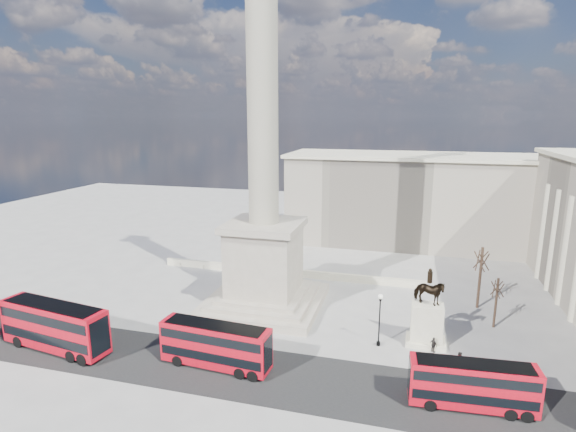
# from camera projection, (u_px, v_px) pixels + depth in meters

# --- Properties ---
(ground) EXTENTS (180.00, 180.00, 0.00)m
(ground) POSITION_uv_depth(u_px,v_px,m) (252.00, 322.00, 52.21)
(ground) COLOR #A2A09A
(ground) RESTS_ON ground
(asphalt_road) EXTENTS (120.00, 9.00, 0.01)m
(asphalt_road) POSITION_uv_depth(u_px,v_px,m) (266.00, 375.00, 41.52)
(asphalt_road) COLOR #272727
(asphalt_road) RESTS_ON ground
(nelsons_column) EXTENTS (14.00, 14.00, 49.85)m
(nelsons_column) POSITION_uv_depth(u_px,v_px,m) (264.00, 205.00, 54.10)
(nelsons_column) COLOR #B0A692
(nelsons_column) RESTS_ON ground
(balustrade_wall) EXTENTS (40.00, 0.60, 1.10)m
(balustrade_wall) POSITION_uv_depth(u_px,v_px,m) (288.00, 272.00, 67.16)
(balustrade_wall) COLOR beige
(balustrade_wall) RESTS_ON ground
(building_northeast) EXTENTS (51.00, 17.00, 16.60)m
(building_northeast) POSITION_uv_depth(u_px,v_px,m) (426.00, 199.00, 82.98)
(building_northeast) COLOR beige
(building_northeast) RESTS_ON ground
(red_bus_a) EXTENTS (12.43, 4.42, 4.93)m
(red_bus_a) POSITION_uv_depth(u_px,v_px,m) (55.00, 326.00, 45.52)
(red_bus_a) COLOR red
(red_bus_a) RESTS_ON ground
(red_bus_b) EXTENTS (10.86, 3.23, 4.35)m
(red_bus_b) POSITION_uv_depth(u_px,v_px,m) (216.00, 345.00, 42.41)
(red_bus_b) COLOR red
(red_bus_b) RESTS_ON ground
(red_bus_c) EXTENTS (10.09, 3.01, 4.04)m
(red_bus_c) POSITION_uv_depth(u_px,v_px,m) (473.00, 385.00, 36.41)
(red_bus_c) COLOR red
(red_bus_c) RESTS_ON ground
(victorian_lamp) EXTENTS (0.49, 0.49, 5.71)m
(victorian_lamp) POSITION_uv_depth(u_px,v_px,m) (380.00, 316.00, 46.14)
(victorian_lamp) COLOR black
(victorian_lamp) RESTS_ON ground
(equestrian_statue) EXTENTS (4.00, 3.00, 8.33)m
(equestrian_statue) POSITION_uv_depth(u_px,v_px,m) (427.00, 318.00, 46.64)
(equestrian_statue) COLOR beige
(equestrian_statue) RESTS_ON ground
(bare_tree_mid) EXTENTS (1.62, 1.62, 6.15)m
(bare_tree_mid) POSITION_uv_depth(u_px,v_px,m) (498.00, 287.00, 49.92)
(bare_tree_mid) COLOR #332319
(bare_tree_mid) RESTS_ON ground
(bare_tree_far) EXTENTS (2.02, 2.02, 8.24)m
(bare_tree_far) POSITION_uv_depth(u_px,v_px,m) (482.00, 258.00, 54.73)
(bare_tree_far) COLOR #332319
(bare_tree_far) RESTS_ON ground
(pedestrian_walking) EXTENTS (0.71, 0.54, 1.75)m
(pedestrian_walking) POSITION_uv_depth(u_px,v_px,m) (438.00, 370.00, 40.73)
(pedestrian_walking) COLOR black
(pedestrian_walking) RESTS_ON ground
(pedestrian_standing) EXTENTS (0.96, 0.77, 1.86)m
(pedestrian_standing) POSITION_uv_depth(u_px,v_px,m) (459.00, 361.00, 42.15)
(pedestrian_standing) COLOR black
(pedestrian_standing) RESTS_ON ground
(pedestrian_crossing) EXTENTS (0.92, 0.97, 1.61)m
(pedestrian_crossing) POSITION_uv_depth(u_px,v_px,m) (434.00, 345.00, 45.38)
(pedestrian_crossing) COLOR black
(pedestrian_crossing) RESTS_ON ground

